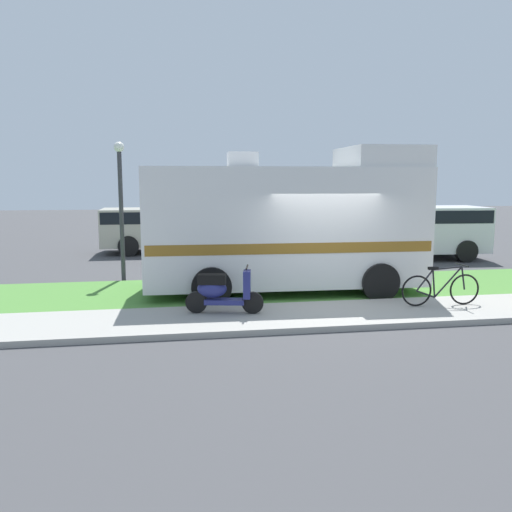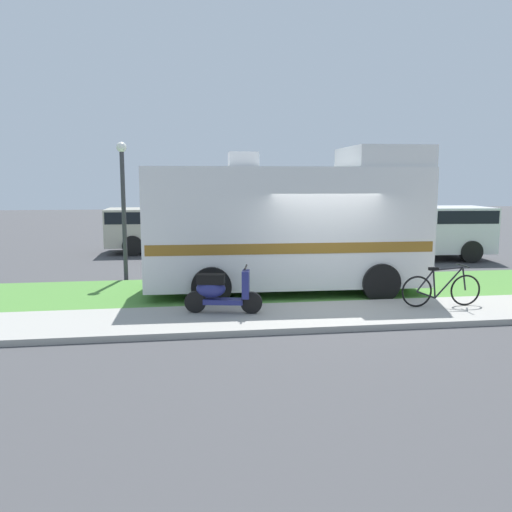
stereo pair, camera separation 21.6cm
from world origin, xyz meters
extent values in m
plane|color=#424244|center=(0.00, 0.00, 0.00)|extent=(80.00, 80.00, 0.00)
cube|color=#9E9B93|center=(0.00, -1.20, 0.06)|extent=(24.00, 2.00, 0.12)
cube|color=#4C8438|center=(0.00, 1.50, 0.04)|extent=(24.00, 3.40, 0.08)
cube|color=silver|center=(-0.72, 1.31, 1.70)|extent=(6.75, 2.61, 2.80)
cube|color=silver|center=(1.72, 1.24, 3.35)|extent=(1.87, 2.34, 0.50)
cube|color=#8C601E|center=(-0.72, 1.31, 1.28)|extent=(6.61, 2.62, 0.24)
cube|color=black|center=(2.60, 1.21, 2.19)|extent=(0.14, 2.05, 0.90)
cube|color=silver|center=(-1.72, 1.34, 3.28)|extent=(0.72, 0.62, 0.36)
cylinder|color=black|center=(1.39, 2.41, 0.45)|extent=(0.91, 0.31, 0.90)
cylinder|color=black|center=(1.32, 0.10, 0.45)|extent=(0.91, 0.31, 0.90)
cylinder|color=black|center=(-2.52, 2.52, 0.45)|extent=(0.91, 0.31, 0.90)
cylinder|color=black|center=(-2.59, 0.21, 0.45)|extent=(0.91, 0.31, 0.90)
cylinder|color=black|center=(-1.85, -1.02, 0.34)|extent=(0.45, 0.19, 0.44)
cylinder|color=black|center=(-2.97, -0.78, 0.34)|extent=(0.45, 0.19, 0.44)
cube|color=navy|center=(-2.41, -0.90, 0.36)|extent=(0.84, 0.44, 0.10)
cube|color=black|center=(-2.66, -0.85, 0.82)|extent=(0.60, 0.37, 0.20)
ellipsoid|color=navy|center=(-2.66, -0.85, 0.62)|extent=(0.65, 0.42, 0.36)
cube|color=navy|center=(-1.96, -0.99, 0.72)|extent=(0.20, 0.34, 0.56)
cylinder|color=black|center=(-1.96, -0.99, 1.07)|extent=(0.14, 0.50, 0.04)
sphere|color=white|center=(-1.96, -0.99, 0.90)|extent=(0.12, 0.12, 0.12)
torus|color=black|center=(2.79, -1.03, 0.46)|extent=(0.68, 0.06, 0.67)
torus|color=black|center=(1.70, -1.00, 0.46)|extent=(0.68, 0.06, 0.67)
cylinder|color=black|center=(2.40, -1.02, 0.63)|extent=(0.62, 0.05, 0.68)
cylinder|color=black|center=(2.08, -1.01, 0.61)|extent=(0.10, 0.04, 0.61)
cylinder|color=black|center=(2.37, -1.02, 0.93)|extent=(0.66, 0.05, 0.09)
cylinder|color=black|center=(1.90, -1.00, 0.38)|extent=(0.43, 0.05, 0.19)
cylinder|color=black|center=(1.87, -1.00, 0.68)|extent=(0.38, 0.05, 0.47)
cylinder|color=black|center=(2.74, -1.03, 0.71)|extent=(0.12, 0.04, 0.51)
cube|color=black|center=(2.05, -1.01, 0.94)|extent=(0.20, 0.11, 0.06)
cylinder|color=black|center=(2.70, -1.02, 1.00)|extent=(0.04, 0.52, 0.03)
cube|color=silver|center=(6.42, 6.11, 1.07)|extent=(2.39, 2.19, 1.57)
cube|color=black|center=(6.42, 6.11, 1.55)|extent=(2.28, 2.20, 0.44)
cube|color=silver|center=(3.91, 6.27, 0.62)|extent=(2.90, 2.22, 0.68)
cylinder|color=black|center=(6.66, 7.08, 0.38)|extent=(0.77, 0.29, 0.76)
cylinder|color=black|center=(6.54, 5.12, 0.38)|extent=(0.77, 0.29, 0.76)
cylinder|color=black|center=(3.64, 7.27, 0.38)|extent=(0.77, 0.29, 0.76)
cylinder|color=black|center=(3.52, 5.31, 0.38)|extent=(0.77, 0.29, 0.76)
cube|color=#B7B29E|center=(-4.78, 9.38, 0.99)|extent=(2.48, 2.00, 1.42)
cube|color=black|center=(-4.78, 9.38, 1.40)|extent=(2.36, 2.02, 0.44)
cube|color=#B7B29E|center=(-2.05, 9.35, 0.64)|extent=(3.03, 2.00, 0.73)
cylinder|color=black|center=(-4.98, 8.44, 0.38)|extent=(0.76, 0.25, 0.76)
cylinder|color=black|center=(-4.96, 10.33, 0.38)|extent=(0.76, 0.25, 0.76)
cylinder|color=black|center=(-1.70, 8.40, 0.38)|extent=(0.76, 0.25, 0.76)
cylinder|color=black|center=(-1.68, 10.29, 0.38)|extent=(0.76, 0.25, 0.76)
cylinder|color=#333338|center=(-4.77, 3.60, 1.78)|extent=(0.12, 0.12, 3.56)
sphere|color=silver|center=(-4.77, 3.60, 3.68)|extent=(0.28, 0.28, 0.28)
camera|label=1|loc=(-3.48, -11.26, 2.81)|focal=36.85mm
camera|label=2|loc=(-3.27, -11.29, 2.81)|focal=36.85mm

